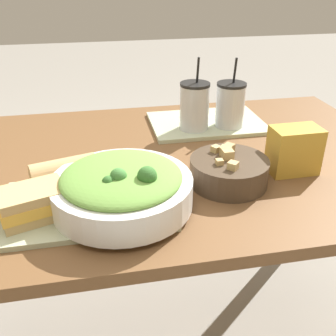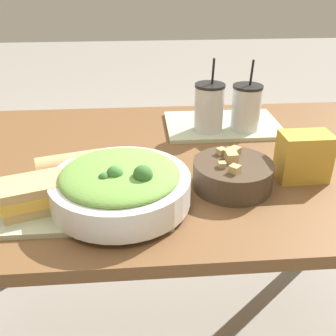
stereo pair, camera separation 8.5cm
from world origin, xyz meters
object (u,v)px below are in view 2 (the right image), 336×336
Objects in this scene: baguette_near at (70,167)px; drink_cup_red at (246,109)px; soup_bowl at (233,174)px; chip_bag at (304,157)px; sandwich_near at (34,195)px; drink_cup_dark at (209,109)px; salad_bowl at (121,184)px.

baguette_near is 0.75× the size of drink_cup_red.
drink_cup_red is at bearing 70.91° from soup_bowl.
baguette_near is at bearing 177.47° from chip_bag.
drink_cup_dark is (0.44, 0.40, 0.04)m from sandwich_near.
drink_cup_dark is at bearing 56.60° from salad_bowl.
drink_cup_red is 0.31m from chip_bag.
baguette_near is 0.56m from chip_bag.
drink_cup_red reaches higher than baguette_near.
sandwich_near is at bearing -176.89° from salad_bowl.
soup_bowl reaches higher than sandwich_near.
salad_bowl is 0.54m from drink_cup_red.
soup_bowl is 0.87× the size of drink_cup_red.
sandwich_near is 0.13m from baguette_near.
chip_bag is (0.06, -0.30, -0.02)m from drink_cup_red.
drink_cup_dark is 0.35m from chip_bag.
soup_bowl is 1.19× the size of sandwich_near.
chip_bag is at bearing -107.13° from baguette_near.
soup_bowl is at bearing 14.00° from salad_bowl.
drink_cup_red is (0.11, 0.32, 0.04)m from soup_bowl.
drink_cup_red is at bearing -75.60° from baguette_near.
sandwich_near is at bearing 137.65° from baguette_near.
baguette_near is at bearing -150.15° from drink_cup_red.
drink_cup_red is (0.37, 0.39, 0.02)m from salad_bowl.
sandwich_near is 0.71× the size of drink_cup_dark.
drink_cup_dark is (0.38, 0.28, 0.03)m from baguette_near.
soup_bowl is 0.44m from sandwich_near.
baguette_near reaches higher than sandwich_near.
drink_cup_dark reaches higher than drink_cup_red.
sandwich_near is at bearing -137.60° from drink_cup_dark.
chip_bag is (0.18, 0.03, 0.02)m from soup_bowl.
salad_bowl reaches higher than sandwich_near.
baguette_near is at bearing -143.23° from drink_cup_dark.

